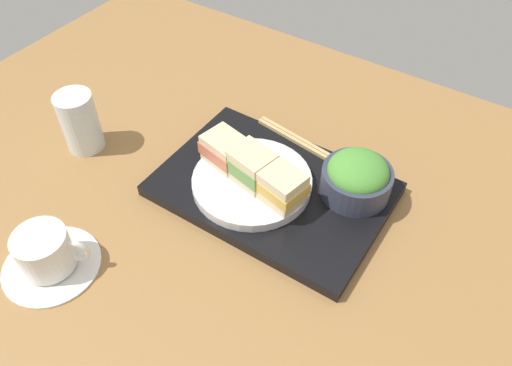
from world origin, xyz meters
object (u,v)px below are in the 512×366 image
sandwich_plate (252,182)px  sandwich_near (281,187)px  drinking_glass (80,122)px  sandwich_far (225,149)px  salad_bowl (357,177)px  chopsticks_pair (305,144)px  coffee_cup (47,254)px  sandwich_middle (252,166)px

sandwich_plate → sandwich_near: (-6.33, 1.22, 3.64)cm
sandwich_plate → drinking_glass: (33.17, 6.86, 2.76)cm
sandwich_near → sandwich_far: bearing=-10.9°
sandwich_far → salad_bowl: bearing=-162.1°
chopsticks_pair → coffee_cup: 47.22cm
sandwich_far → chopsticks_pair: sandwich_far is taller
sandwich_middle → salad_bowl: 17.29cm
sandwich_plate → chopsticks_pair: (-2.58, -13.66, -0.48)cm
sandwich_middle → salad_bowl: size_ratio=0.71×
sandwich_near → coffee_cup: (23.59, 27.97, -3.50)cm
sandwich_far → sandwich_middle: bearing=169.1°
chopsticks_pair → salad_bowl: bearing=156.5°
coffee_cup → drinking_glass: bearing=-54.5°
sandwich_middle → sandwich_far: bearing=-10.9°
coffee_cup → drinking_glass: drinking_glass is taller
sandwich_near → drinking_glass: (39.51, 5.64, -0.88)cm
sandwich_plate → chopsticks_pair: bearing=-100.7°
sandwich_plate → sandwich_middle: sandwich_middle is taller
salad_bowl → coffee_cup: bearing=49.0°
sandwich_far → chopsticks_pair: 15.77cm
salad_bowl → coffee_cup: size_ratio=0.79×
sandwich_near → drinking_glass: drinking_glass is taller
sandwich_far → chopsticks_pair: bearing=-125.6°
sandwich_plate → sandwich_middle: (-0.00, -0.00, 3.75)cm
salad_bowl → drinking_glass: size_ratio=1.01×
sandwich_middle → drinking_glass: (33.17, 6.86, -0.99)cm
drinking_glass → sandwich_far: bearing=-163.3°
sandwich_plate → coffee_cup: bearing=59.4°
sandwich_near → drinking_glass: 39.92cm
drinking_glass → sandwich_near: bearing=-171.9°
chopsticks_pair → coffee_cup: bearing=65.2°
sandwich_far → sandwich_plate: bearing=169.1°
chopsticks_pair → coffee_cup: coffee_cup is taller
sandwich_near → salad_bowl: salad_bowl is taller
sandwich_plate → coffee_cup: 33.91cm
sandwich_far → drinking_glass: bearing=16.7°
coffee_cup → salad_bowl: bearing=-131.0°
sandwich_plate → sandwich_middle: 3.75cm
salad_bowl → sandwich_plate: bearing=28.3°
salad_bowl → sandwich_near: bearing=46.6°
sandwich_far → drinking_glass: 28.04cm
drinking_glass → chopsticks_pair: bearing=-150.1°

